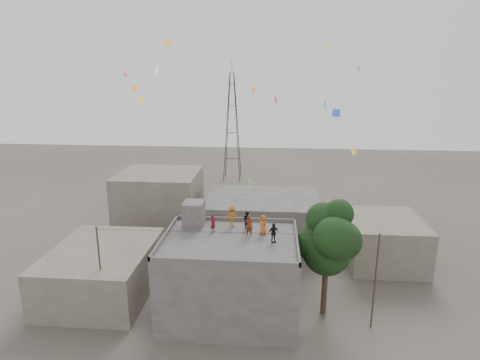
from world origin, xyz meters
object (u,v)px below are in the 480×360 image
object	(u,v)px
stair_head_box	(194,214)
person_dark_adult	(273,233)
person_red_adult	(249,225)
tree	(330,240)
transmission_tower	(232,127)

from	to	relation	value
stair_head_box	person_dark_adult	size ratio (longest dim) A/B	1.35
person_red_adult	person_dark_adult	world-z (taller)	person_red_adult
stair_head_box	person_red_adult	bearing A→B (deg)	-20.39
tree	transmission_tower	bearing A→B (deg)	106.09
stair_head_box	person_red_adult	size ratio (longest dim) A/B	1.22
stair_head_box	tree	world-z (taller)	tree
stair_head_box	tree	bearing A→B (deg)	-10.74
tree	transmission_tower	world-z (taller)	transmission_tower
tree	person_dark_adult	size ratio (longest dim) A/B	6.17
person_red_adult	person_dark_adult	distance (m)	2.15
tree	transmission_tower	size ratio (longest dim) A/B	0.45
stair_head_box	person_red_adult	xyz separation A→B (m)	(4.55, -1.69, -0.18)
transmission_tower	person_red_adult	world-z (taller)	transmission_tower
stair_head_box	person_dark_adult	xyz separation A→B (m)	(6.40, -2.80, -0.26)
transmission_tower	person_dark_adult	xyz separation A→B (m)	(7.20, -40.20, -2.23)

